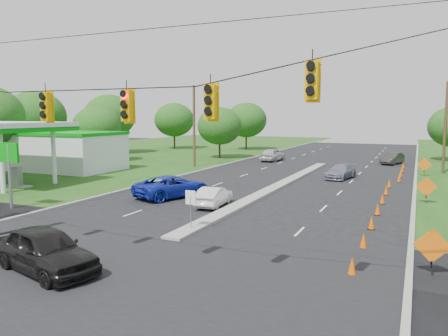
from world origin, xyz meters
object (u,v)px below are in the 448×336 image
at_px(gas_station, 51,147).
at_px(white_sedan, 214,196).
at_px(blue_pickup, 172,186).
at_px(black_sedan, 45,250).

relative_size(gas_station, white_sedan, 5.16).
bearing_deg(blue_pickup, gas_station, 1.60).
distance_m(gas_station, black_sedan, 30.41).
height_order(black_sedan, white_sedan, black_sedan).
xyz_separation_m(white_sedan, blue_pickup, (-3.98, 1.55, 0.15)).
relative_size(black_sedan, blue_pickup, 0.88).
bearing_deg(black_sedan, white_sedan, 12.42).
bearing_deg(gas_station, blue_pickup, -20.48).
distance_m(black_sedan, white_sedan, 13.16).
relative_size(white_sedan, blue_pickup, 0.68).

